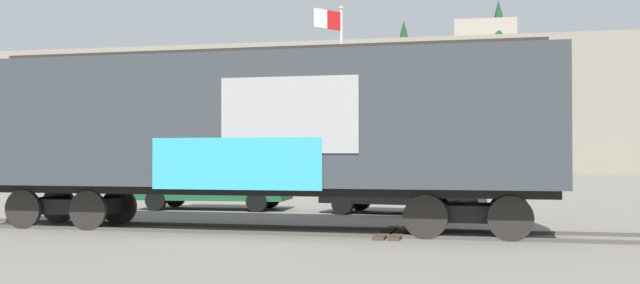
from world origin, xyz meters
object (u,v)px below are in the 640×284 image
Objects in this scene: freight_car at (258,126)px; parked_car_black at (401,184)px; parked_car_green at (213,184)px; flagpole at (336,74)px.

freight_car reaches higher than parked_car_black.
parked_car_green is 6.08m from parked_car_black.
freight_car reaches higher than parked_car_green.
freight_car is 12.90m from flagpole.
parked_car_black is at bearing -4.55° from parked_car_green.
flagpole reaches higher than parked_car_black.
flagpole reaches higher than freight_car.
parked_car_black is (2.66, 5.65, -1.53)m from freight_car.
parked_car_black is (3.30, -6.98, -4.09)m from flagpole.
parked_car_green is (-2.75, -6.50, -4.15)m from flagpole.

